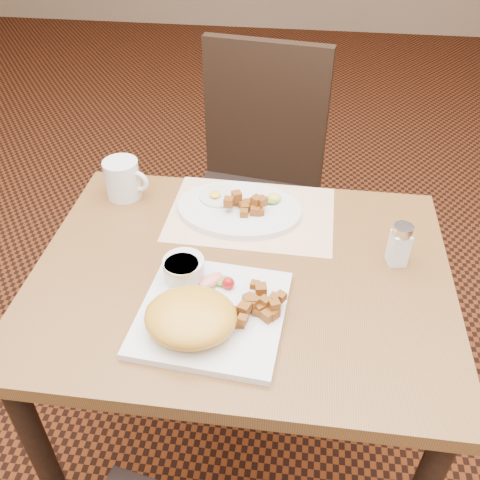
% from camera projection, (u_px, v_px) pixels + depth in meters
% --- Properties ---
extents(ground, '(8.00, 8.00, 0.00)m').
position_uv_depth(ground, '(241.00, 453.00, 1.63)').
color(ground, black).
rests_on(ground, ground).
extents(table, '(0.90, 0.70, 0.75)m').
position_uv_depth(table, '(241.00, 307.00, 1.22)').
color(table, brown).
rests_on(table, ground).
extents(chair_far, '(0.48, 0.49, 0.97)m').
position_uv_depth(chair_far, '(256.00, 178.00, 1.83)').
color(chair_far, black).
rests_on(chair_far, ground).
extents(placemat, '(0.41, 0.29, 0.00)m').
position_uv_depth(placemat, '(251.00, 214.00, 1.31)').
color(placemat, white).
rests_on(placemat, table).
extents(plate_square, '(0.30, 0.30, 0.02)m').
position_uv_depth(plate_square, '(212.00, 313.00, 1.05)').
color(plate_square, silver).
rests_on(plate_square, table).
extents(plate_oval, '(0.32, 0.24, 0.02)m').
position_uv_depth(plate_oval, '(239.00, 209.00, 1.31)').
color(plate_oval, silver).
rests_on(plate_oval, placemat).
extents(hollandaise_mound, '(0.18, 0.16, 0.06)m').
position_uv_depth(hollandaise_mound, '(190.00, 317.00, 0.99)').
color(hollandaise_mound, gold).
rests_on(hollandaise_mound, plate_square).
extents(ramekin, '(0.09, 0.09, 0.05)m').
position_uv_depth(ramekin, '(184.00, 269.00, 1.10)').
color(ramekin, silver).
rests_on(ramekin, plate_square).
extents(garnish_sq, '(0.08, 0.07, 0.03)m').
position_uv_depth(garnish_sq, '(218.00, 281.00, 1.09)').
color(garnish_sq, '#387223').
rests_on(garnish_sq, plate_square).
extents(fried_egg, '(0.10, 0.10, 0.02)m').
position_uv_depth(fried_egg, '(219.00, 196.00, 1.34)').
color(fried_egg, white).
rests_on(fried_egg, plate_oval).
extents(garnish_ov, '(0.05, 0.04, 0.02)m').
position_uv_depth(garnish_ov, '(273.00, 199.00, 1.32)').
color(garnish_ov, '#387223').
rests_on(garnish_ov, plate_oval).
extents(salt_shaker, '(0.05, 0.05, 0.10)m').
position_uv_depth(salt_shaker, '(400.00, 244.00, 1.14)').
color(salt_shaker, white).
rests_on(salt_shaker, table).
extents(coffee_mug, '(0.12, 0.09, 0.10)m').
position_uv_depth(coffee_mug, '(123.00, 179.00, 1.35)').
color(coffee_mug, silver).
rests_on(coffee_mug, table).
extents(home_fries_sq, '(0.13, 0.11, 0.04)m').
position_uv_depth(home_fries_sq, '(257.00, 305.00, 1.03)').
color(home_fries_sq, brown).
rests_on(home_fries_sq, plate_square).
extents(home_fries_ov, '(0.10, 0.07, 0.04)m').
position_uv_depth(home_fries_ov, '(248.00, 204.00, 1.29)').
color(home_fries_ov, brown).
rests_on(home_fries_ov, plate_oval).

